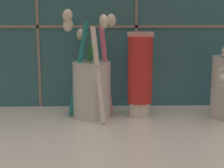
{
  "coord_description": "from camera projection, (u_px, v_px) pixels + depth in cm",
  "views": [
    {
      "loc": [
        -4.45,
        -56.02,
        20.73
      ],
      "look_at": [
        -3.01,
        3.17,
        8.79
      ],
      "focal_mm": 60.0,
      "sensor_mm": 36.0,
      "label": 1
    }
  ],
  "objects": [
    {
      "name": "toothpaste_tube",
      "position": [
        140.0,
        75.0,
        0.65
      ],
      "size": [
        4.53,
        4.31,
        14.89
      ],
      "color": "white",
      "rests_on": "sink_counter"
    },
    {
      "name": "sink_counter",
      "position": [
        132.0,
        136.0,
        0.59
      ],
      "size": [
        74.07,
        31.14,
        2.0
      ],
      "primitive_type": "cube",
      "color": "silver",
      "rests_on": "ground"
    },
    {
      "name": "toothbrush_cup",
      "position": [
        91.0,
        85.0,
        0.65
      ],
      "size": [
        9.7,
        13.94,
        18.85
      ],
      "color": "silver",
      "rests_on": "sink_counter"
    }
  ]
}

